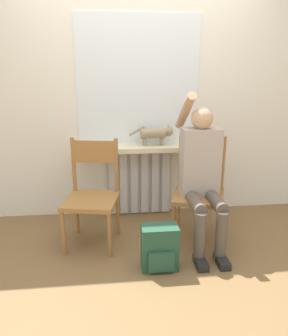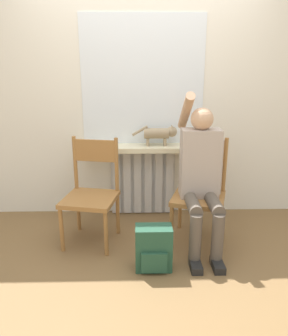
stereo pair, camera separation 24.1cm
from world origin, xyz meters
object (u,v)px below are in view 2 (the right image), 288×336
Objects in this scene: person at (201,173)px; backpack at (154,248)px; chair_right at (199,191)px; chair_left at (91,192)px; cat at (160,133)px.

person is 3.76× the size of backpack.
person is at bearing -79.19° from chair_right.
backpack is at bearing -138.46° from person.
person reaches higher than backpack.
backpack is (0.54, -0.49, -0.30)m from chair_left.
cat reaches higher than backpack.
cat is 1.27× the size of backpack.
chair_right reaches higher than backpack.
cat is at bearing 83.35° from backpack.
chair_left is 0.99m from chair_right.
chair_right is 0.24m from person.
cat is at bearing 116.83° from person.
backpack is (-0.44, -0.49, -0.30)m from chair_right.
cat reaches higher than chair_left.
chair_left is 2.61× the size of backpack.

